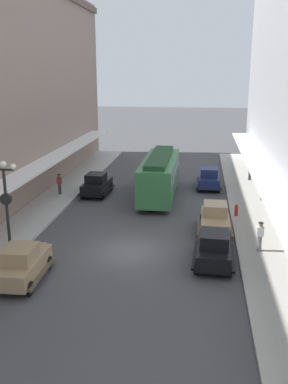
{
  "coord_description": "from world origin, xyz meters",
  "views": [
    {
      "loc": [
        3.79,
        -21.94,
        9.8
      ],
      "look_at": [
        0.0,
        6.0,
        1.8
      ],
      "focal_mm": 40.0,
      "sensor_mm": 36.0,
      "label": 1
    }
  ],
  "objects": [
    {
      "name": "streetcar",
      "position": [
        0.57,
        11.01,
        1.9
      ],
      "size": [
        2.54,
        9.6,
        3.46
      ],
      "color": "#33723F",
      "rests_on": "ground"
    },
    {
      "name": "pedestrian_0",
      "position": [
        -7.48,
        10.24,
        1.01
      ],
      "size": [
        0.36,
        0.28,
        1.67
      ],
      "color": "#2D2D33",
      "rests_on": "sidewalk_left"
    },
    {
      "name": "parked_car_3",
      "position": [
        4.52,
        14.26,
        0.94
      ],
      "size": [
        2.14,
        4.26,
        1.84
      ],
      "color": "#19234C",
      "rests_on": "ground"
    },
    {
      "name": "parked_car_2",
      "position": [
        -4.56,
        10.94,
        0.94
      ],
      "size": [
        2.27,
        4.31,
        1.84
      ],
      "color": "black",
      "rests_on": "ground"
    },
    {
      "name": "parked_car_4",
      "position": [
        4.64,
        -1.01,
        0.94
      ],
      "size": [
        2.27,
        4.31,
        1.84
      ],
      "color": "black",
      "rests_on": "ground"
    },
    {
      "name": "sidewalk_right",
      "position": [
        7.5,
        0.0,
        0.07
      ],
      "size": [
        3.0,
        60.0,
        0.15
      ],
      "primitive_type": "cube",
      "color": "#A8A59E",
      "rests_on": "ground"
    },
    {
      "name": "ground_plane",
      "position": [
        0.0,
        0.0,
        0.0
      ],
      "size": [
        200.0,
        200.0,
        0.0
      ],
      "primitive_type": "plane",
      "color": "#424244"
    },
    {
      "name": "pedestrian_3",
      "position": [
        7.18,
        0.75,
        1.01
      ],
      "size": [
        0.36,
        0.28,
        1.67
      ],
      "color": "slate",
      "rests_on": "sidewalk_right"
    },
    {
      "name": "sidewalk_left",
      "position": [
        -7.5,
        0.0,
        0.07
      ],
      "size": [
        3.0,
        60.0,
        0.15
      ],
      "primitive_type": "cube",
      "color": "#A8A59E",
      "rests_on": "ground"
    },
    {
      "name": "pedestrian_2",
      "position": [
        8.28,
        17.11,
        1.01
      ],
      "size": [
        0.36,
        0.28,
        1.67
      ],
      "color": "#2D2D33",
      "rests_on": "sidewalk_right"
    },
    {
      "name": "parked_car_0",
      "position": [
        -4.53,
        -4.13,
        0.94
      ],
      "size": [
        2.24,
        4.3,
        1.84
      ],
      "color": "#997F5B",
      "rests_on": "ground"
    },
    {
      "name": "lamp_post_with_clock",
      "position": [
        -6.4,
        -1.4,
        2.99
      ],
      "size": [
        1.42,
        0.44,
        5.16
      ],
      "color": "black",
      "rests_on": "sidewalk_left"
    },
    {
      "name": "parked_car_1",
      "position": [
        4.8,
        3.66,
        0.94
      ],
      "size": [
        2.15,
        4.26,
        1.84
      ],
      "color": "#997F5B",
      "rests_on": "ground"
    },
    {
      "name": "pedestrian_1",
      "position": [
        8.54,
        10.63,
        0.99
      ],
      "size": [
        0.36,
        0.24,
        1.64
      ],
      "color": "slate",
      "rests_on": "sidewalk_right"
    },
    {
      "name": "fire_hydrant",
      "position": [
        6.35,
        6.67,
        0.56
      ],
      "size": [
        0.24,
        0.24,
        0.82
      ],
      "color": "#B21E19",
      "rests_on": "sidewalk_right"
    }
  ]
}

